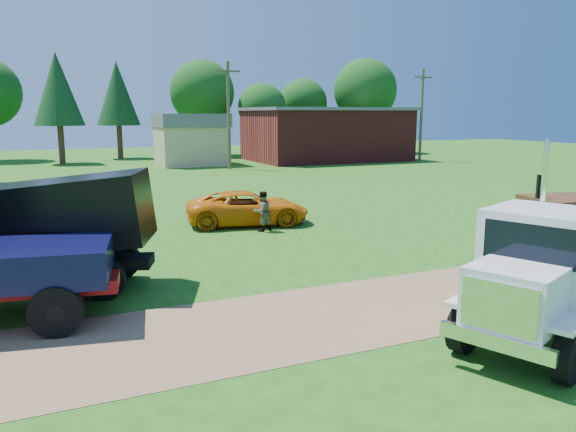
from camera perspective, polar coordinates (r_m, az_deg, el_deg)
name	(u,v)px	position (r m, az deg, el deg)	size (l,w,h in m)	color
ground	(434,298)	(15.11, 14.57, -8.10)	(140.00, 140.00, 0.00)	#215913
dirt_track	(434,298)	(15.11, 14.57, -8.07)	(120.00, 4.20, 0.01)	brown
white_semi_tractor	(547,276)	(12.70, 24.82, -5.57)	(6.96, 4.59, 4.17)	black
black_dump_truck	(22,226)	(16.52, -25.38, -0.89)	(7.47, 4.56, 3.20)	black
orange_pickup	(248,208)	(24.06, -4.13, 0.82)	(2.40, 5.20, 1.45)	orange
spectator_b	(262,211)	(22.66, -2.62, 0.48)	(0.79, 0.62, 1.63)	#999999
brick_building	(326,134)	(57.89, 3.88, 8.32)	(15.40, 10.40, 5.30)	maroon
tan_shed	(191,139)	(52.82, -9.80, 7.74)	(6.20, 5.40, 4.70)	tan
utility_poles	(229,113)	(48.53, -6.06, 10.32)	(42.20, 0.28, 9.00)	#443B26
tree_row	(133,93)	(61.86, -15.48, 11.96)	(58.93, 12.25, 11.28)	#372116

